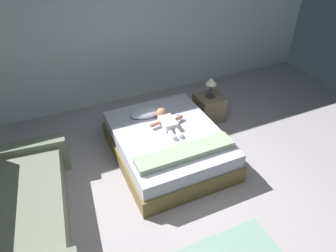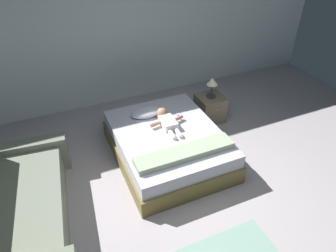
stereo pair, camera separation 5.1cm
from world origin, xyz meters
name	(u,v)px [view 2 (the right image)]	position (x,y,z in m)	size (l,w,h in m)	color
ground_plane	(201,207)	(0.00, 0.00, 0.00)	(8.00, 8.00, 0.00)	#A49CA1
wall_behind_bed	(122,27)	(0.00, 3.00, 1.37)	(8.00, 0.12, 2.74)	silver
bed	(168,145)	(0.00, 1.04, 0.23)	(1.48, 1.84, 0.47)	brown
pillow	(147,112)	(-0.12, 1.55, 0.52)	(0.49, 0.26, 0.11)	silver
baby	(167,120)	(0.06, 1.22, 0.53)	(0.53, 0.65, 0.17)	white
toothbrush	(179,117)	(0.30, 1.30, 0.47)	(0.02, 0.17, 0.02)	#B236A4
couch	(21,210)	(-2.03, 0.60, 0.28)	(1.19, 2.12, 0.78)	gray
nightstand	(210,108)	(1.06, 1.66, 0.23)	(0.43, 0.46, 0.46)	#73654E
lamp	(212,83)	(1.06, 1.66, 0.71)	(0.19, 0.19, 0.35)	#333338
blanket	(185,153)	(0.00, 0.50, 0.51)	(1.33, 0.27, 0.08)	#9BAD8E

